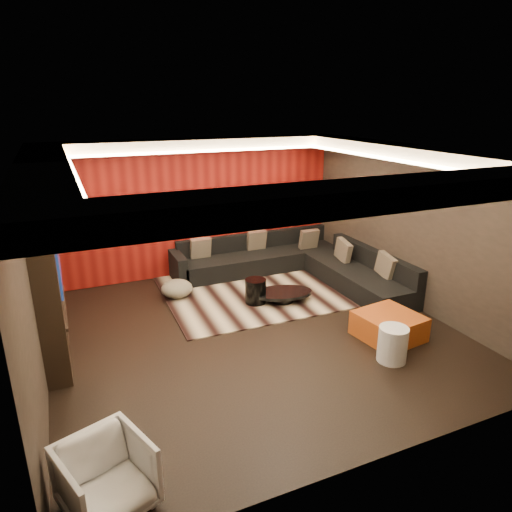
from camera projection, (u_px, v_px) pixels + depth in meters
name	position (u px, v px, depth m)	size (l,w,h in m)	color
floor	(254.00, 333.00, 7.23)	(6.00, 6.00, 0.02)	black
ceiling	(254.00, 152.00, 6.33)	(6.00, 6.00, 0.02)	silver
wall_back	(196.00, 207.00, 9.39)	(6.00, 0.02, 2.80)	black
wall_left	(31.00, 278.00, 5.64)	(0.02, 6.00, 2.80)	black
wall_right	(412.00, 227.00, 7.93)	(0.02, 6.00, 2.80)	black
red_feature_wall	(196.00, 208.00, 9.36)	(5.98, 0.05, 2.78)	#6B0C0A
soffit_back	(198.00, 145.00, 8.71)	(6.00, 0.60, 0.22)	silver
soffit_front	(375.00, 195.00, 4.03)	(6.00, 0.60, 0.22)	silver
soffit_left	(42.00, 172.00, 5.34)	(0.60, 4.80, 0.22)	silver
soffit_right	(406.00, 152.00, 7.40)	(0.60, 4.80, 0.22)	silver
cove_back	(203.00, 151.00, 8.44)	(4.80, 0.08, 0.04)	#FFD899
cove_front	(352.00, 198.00, 4.35)	(4.80, 0.08, 0.04)	#FFD899
cove_left	(74.00, 178.00, 5.50)	(0.08, 4.80, 0.04)	#FFD899
cove_right	(389.00, 159.00, 7.29)	(0.08, 4.80, 0.04)	#FFD899
tv_surround	(48.00, 282.00, 6.31)	(0.30, 2.00, 2.20)	black
tv_screen	(57.00, 257.00, 6.26)	(0.04, 1.30, 0.80)	black
tv_shelf	(64.00, 306.00, 6.50)	(0.04, 1.60, 0.04)	black
rug	(267.00, 287.00, 8.98)	(4.00, 3.00, 0.02)	tan
coffee_table	(282.00, 296.00, 8.29)	(1.09, 1.09, 0.18)	black
drum_stool	(256.00, 291.00, 8.18)	(0.38, 0.38, 0.44)	black
striped_pouf	(177.00, 289.00, 8.46)	(0.58, 0.58, 0.32)	beige
white_side_table	(393.00, 344.00, 6.37)	(0.41, 0.41, 0.51)	silver
orange_ottoman	(389.00, 326.00, 7.02)	(0.86, 0.86, 0.38)	#9F4014
armchair	(106.00, 478.00, 4.00)	(0.72, 0.74, 0.67)	silver
sectional_sofa	(295.00, 265.00, 9.42)	(3.65, 3.50, 0.75)	black
throw_pillows	(297.00, 248.00, 9.35)	(3.07, 2.79, 0.50)	tan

